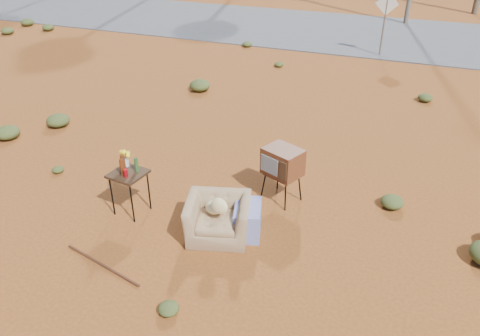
% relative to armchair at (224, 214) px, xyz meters
% --- Properties ---
extents(ground, '(140.00, 140.00, 0.00)m').
position_rel_armchair_xyz_m(ground, '(-0.30, -0.50, -0.42)').
color(ground, brown).
rests_on(ground, ground).
extents(highway, '(140.00, 7.00, 0.04)m').
position_rel_armchair_xyz_m(highway, '(-0.30, 14.50, -0.40)').
color(highway, '#565659').
rests_on(highway, ground).
extents(armchair, '(1.33, 1.08, 0.91)m').
position_rel_armchair_xyz_m(armchair, '(0.00, 0.00, 0.00)').
color(armchair, '#997853').
rests_on(armchair, ground).
extents(tv_unit, '(0.80, 0.74, 1.05)m').
position_rel_armchair_xyz_m(tv_unit, '(0.58, 1.37, 0.36)').
color(tv_unit, black).
rests_on(tv_unit, ground).
extents(side_table, '(0.64, 0.64, 1.13)m').
position_rel_armchair_xyz_m(side_table, '(-1.82, 0.05, 0.41)').
color(side_table, '#352113').
rests_on(side_table, ground).
extents(rusty_bar, '(1.55, 0.42, 0.04)m').
position_rel_armchair_xyz_m(rusty_bar, '(-1.44, -1.40, -0.40)').
color(rusty_bar, '#532716').
rests_on(rusty_bar, ground).
extents(road_sign, '(0.78, 0.06, 2.19)m').
position_rel_armchair_xyz_m(road_sign, '(1.20, 11.50, 1.08)').
color(road_sign, brown).
rests_on(road_sign, ground).
extents(scrub_patch, '(17.49, 8.07, 0.33)m').
position_rel_armchair_xyz_m(scrub_patch, '(-1.12, 3.91, -0.28)').
color(scrub_patch, '#454C21').
rests_on(scrub_patch, ground).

